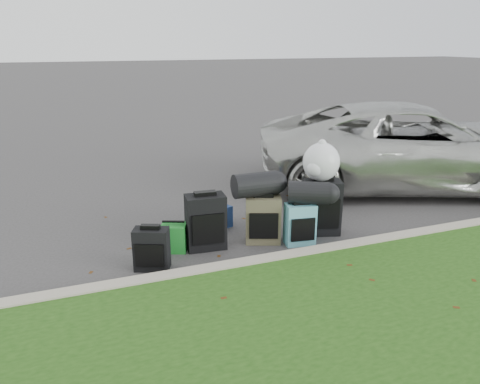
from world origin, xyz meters
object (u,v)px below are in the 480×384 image
object	(u,v)px
suv	(412,146)
suitcase_olive	(263,219)
suitcase_teal	(300,224)
tote_green	(174,238)
suitcase_large_black_left	(206,222)
suitcase_large_black_right	(321,207)
suitcase_small_black	(152,249)
tote_navy	(220,217)

from	to	relation	value
suv	suitcase_olive	world-z (taller)	suv
suv	suitcase_teal	bearing A→B (deg)	138.97
suitcase_teal	tote_green	xyz separation A→B (m)	(-1.55, 0.37, -0.10)
suitcase_large_black_left	suitcase_large_black_right	size ratio (longest dim) A/B	0.94
suitcase_teal	suitcase_large_black_right	world-z (taller)	suitcase_large_black_right
suitcase_small_black	suitcase_large_black_left	distance (m)	0.82
suitcase_small_black	suitcase_large_black_right	xyz separation A→B (m)	(2.33, 0.24, 0.12)
suitcase_small_black	suitcase_olive	xyz separation A→B (m)	(1.49, 0.26, 0.06)
suitcase_large_black_left	suitcase_large_black_right	world-z (taller)	suitcase_large_black_right
suv	suitcase_large_black_right	world-z (taller)	suv
suitcase_small_black	tote_green	distance (m)	0.53
suv	suitcase_large_black_left	bearing A→B (deg)	128.32
suitcase_large_black_left	suitcase_olive	xyz separation A→B (m)	(0.75, -0.07, -0.04)
suitcase_large_black_right	suv	bearing A→B (deg)	43.85
suitcase_olive	suitcase_teal	bearing A→B (deg)	-8.55
suitcase_small_black	suitcase_large_black_right	bearing A→B (deg)	28.90
suitcase_small_black	suitcase_teal	size ratio (longest dim) A/B	0.91
suitcase_large_black_left	tote_green	world-z (taller)	suitcase_large_black_left
tote_green	tote_navy	size ratio (longest dim) A/B	1.13
suitcase_teal	suitcase_small_black	bearing A→B (deg)	-170.47
suitcase_olive	suitcase_teal	xyz separation A→B (m)	(0.41, -0.23, -0.04)
suitcase_large_black_right	suitcase_large_black_left	bearing A→B (deg)	-166.87
suv	tote_navy	xyz separation A→B (m)	(-3.78, -0.66, -0.59)
suv	suitcase_teal	distance (m)	3.41
suv	tote_green	distance (m)	4.74
suitcase_olive	tote_navy	xyz separation A→B (m)	(-0.36, 0.66, -0.15)
suitcase_olive	tote_navy	bearing A→B (deg)	139.56
suv	suitcase_olive	size ratio (longest dim) A/B	8.68
suitcase_olive	tote_green	distance (m)	1.16
suitcase_large_black_right	suitcase_small_black	bearing A→B (deg)	-157.73
suitcase_large_black_left	suitcase_large_black_right	bearing A→B (deg)	1.65
suitcase_olive	tote_navy	size ratio (longest dim) A/B	2.02
tote_green	suitcase_large_black_left	bearing A→B (deg)	13.45
suv	suitcase_large_black_right	size ratio (longest dim) A/B	7.22
suitcase_teal	tote_green	distance (m)	1.60
suitcase_olive	suitcase_teal	world-z (taller)	suitcase_olive
suitcase_olive	tote_navy	distance (m)	0.77
suitcase_teal	suitcase_large_black_right	distance (m)	0.49
suv	tote_green	size ratio (longest dim) A/B	15.46
suitcase_teal	tote_navy	bearing A→B (deg)	139.65
suv	suitcase_large_black_left	size ratio (longest dim) A/B	7.64
suitcase_teal	suv	bearing A→B (deg)	36.09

